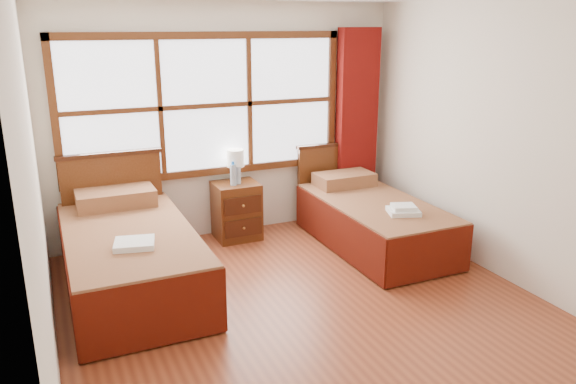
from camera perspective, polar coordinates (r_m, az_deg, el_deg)
name	(u,v)px	position (r m, az deg, el deg)	size (l,w,h in m)	color
floor	(315,317)	(4.82, 2.78, -12.54)	(4.50, 4.50, 0.00)	brown
wall_back	(227,122)	(6.39, -6.19, 7.10)	(4.00, 4.00, 0.00)	silver
wall_left	(36,198)	(3.90, -24.24, -0.51)	(4.50, 4.50, 0.00)	silver
wall_right	(514,145)	(5.52, 21.94, 4.48)	(4.50, 4.50, 0.00)	silver
window	(206,106)	(6.25, -8.34, 8.67)	(3.16, 0.06, 1.56)	white
curtain	(356,125)	(6.93, 6.97, 6.74)	(0.50, 0.16, 2.30)	maroon
bed_left	(130,254)	(5.38, -15.80, -6.05)	(1.12, 2.17, 1.09)	#37180B
bed_right	(372,219)	(6.24, 8.50, -2.74)	(1.00, 2.02, 0.97)	#37180B
nightstand	(237,211)	(6.39, -5.24, -1.91)	(0.49, 0.48, 0.65)	#542A12
towels_left	(134,244)	(4.84, -15.35, -5.08)	(0.37, 0.34, 0.05)	white
towels_right	(403,210)	(5.78, 11.65, -1.79)	(0.37, 0.35, 0.09)	white
lamp	(235,159)	(6.27, -5.36, 3.34)	(0.19, 0.19, 0.37)	#B38839
bottle_near	(233,174)	(6.19, -5.58, 1.78)	(0.07, 0.07, 0.26)	#A0B7CE
bottle_far	(238,175)	(6.24, -5.09, 1.73)	(0.06, 0.06, 0.22)	#A0B7CE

